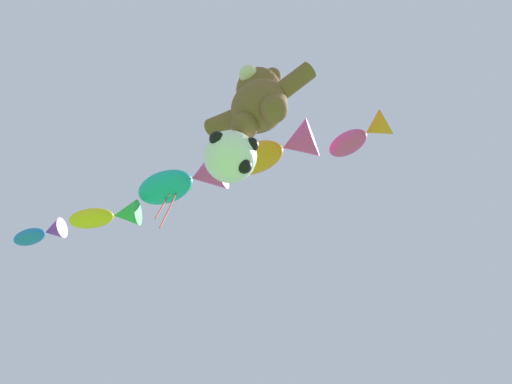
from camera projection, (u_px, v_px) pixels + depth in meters
teddy_bear_kite at (259, 100)px, 10.68m from camera, size 2.34×1.03×2.38m
soccer_ball_kite at (231, 156)px, 9.52m from camera, size 0.99×0.98×0.91m
fish_kite_magenta at (362, 135)px, 14.13m from camera, size 1.59×0.73×0.72m
fish_kite_tangerine at (277, 150)px, 14.27m from camera, size 2.36×1.25×1.00m
fish_kite_teal at (186, 180)px, 14.83m from camera, size 2.48×1.43×1.09m
fish_kite_goldfin at (109, 216)px, 14.69m from camera, size 1.93×1.28×0.67m
fish_kite_cobalt at (42, 234)px, 15.62m from camera, size 1.55×0.86×0.58m
diamond_kite at (171, 190)px, 14.82m from camera, size 0.81×0.75×2.99m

